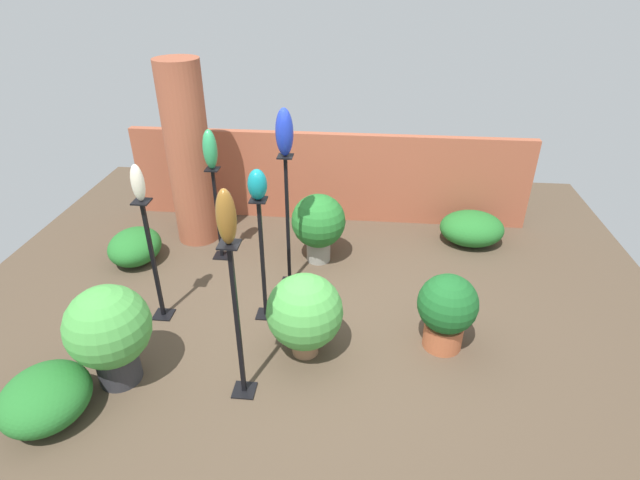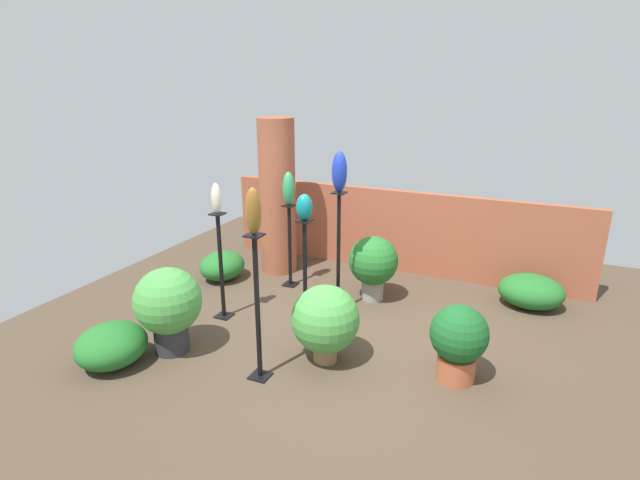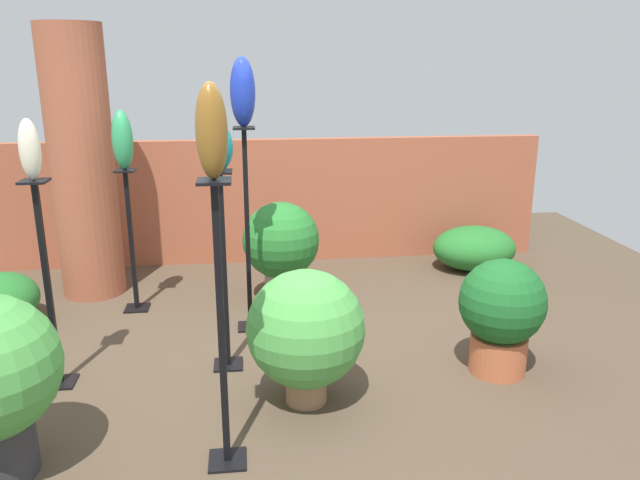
% 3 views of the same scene
% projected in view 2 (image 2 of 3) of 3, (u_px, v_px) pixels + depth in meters
% --- Properties ---
extents(ground_plane, '(8.00, 8.00, 0.00)m').
position_uv_depth(ground_plane, '(341.00, 337.00, 5.87)').
color(ground_plane, '#4C3D2D').
extents(brick_wall_back, '(5.60, 0.12, 1.28)m').
position_uv_depth(brick_wall_back, '(399.00, 231.00, 7.71)').
color(brick_wall_back, '#9E5138').
rests_on(brick_wall_back, ground).
extents(brick_pillar, '(0.55, 0.55, 2.36)m').
position_uv_depth(brick_pillar, '(277.00, 197.00, 7.56)').
color(brick_pillar, '#9E5138').
rests_on(brick_pillar, ground).
extents(pedestal_bronze, '(0.20, 0.20, 1.53)m').
position_uv_depth(pedestal_bronze, '(258.00, 314.00, 4.88)').
color(pedestal_bronze, black).
rests_on(pedestal_bronze, ground).
extents(pedestal_jade, '(0.20, 0.20, 1.21)m').
position_uv_depth(pedestal_jade, '(290.00, 249.00, 7.17)').
color(pedestal_jade, black).
rests_on(pedestal_jade, ground).
extents(pedestal_cobalt, '(0.20, 0.20, 1.59)m').
position_uv_depth(pedestal_cobalt, '(338.00, 258.00, 6.30)').
color(pedestal_cobalt, black).
rests_on(pedestal_cobalt, ground).
extents(pedestal_ivory, '(0.20, 0.20, 1.37)m').
position_uv_depth(pedestal_ivory, '(221.00, 270.00, 6.18)').
color(pedestal_ivory, black).
rests_on(pedestal_ivory, ground).
extents(pedestal_teal, '(0.20, 0.20, 1.38)m').
position_uv_depth(pedestal_teal, '(305.00, 281.00, 5.85)').
color(pedestal_teal, black).
rests_on(pedestal_teal, ground).
extents(art_vase_bronze, '(0.15, 0.15, 0.45)m').
position_uv_depth(art_vase_bronze, '(253.00, 211.00, 4.55)').
color(art_vase_bronze, brown).
rests_on(art_vase_bronze, pedestal_bronze).
extents(art_vase_jade, '(0.17, 0.18, 0.47)m').
position_uv_depth(art_vase_jade, '(289.00, 189.00, 6.89)').
color(art_vase_jade, '#2D9356').
rests_on(art_vase_jade, pedestal_jade).
extents(art_vase_cobalt, '(0.18, 0.20, 0.50)m').
position_uv_depth(art_vase_cobalt, '(339.00, 172.00, 5.95)').
color(art_vase_cobalt, '#192D9E').
rests_on(art_vase_cobalt, pedestal_cobalt).
extents(art_vase_ivory, '(0.12, 0.12, 0.37)m').
position_uv_depth(art_vase_ivory, '(216.00, 198.00, 5.89)').
color(art_vase_ivory, beige).
rests_on(art_vase_ivory, pedestal_ivory).
extents(art_vase_teal, '(0.18, 0.19, 0.30)m').
position_uv_depth(art_vase_teal, '(304.00, 207.00, 5.57)').
color(art_vase_teal, '#0F727A').
rests_on(art_vase_teal, pedestal_teal).
extents(potted_plant_mid_left, '(0.73, 0.73, 0.86)m').
position_uv_depth(potted_plant_mid_left, '(325.00, 320.00, 5.25)').
color(potted_plant_mid_left, '#936B4C').
rests_on(potted_plant_mid_left, ground).
extents(potted_plant_back_center, '(0.73, 0.73, 0.98)m').
position_uv_depth(potted_plant_back_center, '(168.00, 304.00, 5.41)').
color(potted_plant_back_center, '#2D2D33').
rests_on(potted_plant_back_center, ground).
extents(potted_plant_near_pillar, '(0.58, 0.58, 0.80)m').
position_uv_depth(potted_plant_near_pillar, '(459.00, 339.00, 4.93)').
color(potted_plant_near_pillar, '#B25B38').
rests_on(potted_plant_near_pillar, ground).
extents(potted_plant_mid_right, '(0.67, 0.67, 0.89)m').
position_uv_depth(potted_plant_mid_right, '(373.00, 263.00, 6.73)').
color(potted_plant_mid_right, gray).
rests_on(potted_plant_mid_right, ground).
extents(foliage_bed_east, '(0.72, 0.77, 0.44)m').
position_uv_depth(foliage_bed_east, '(111.00, 345.00, 5.26)').
color(foliage_bed_east, '#236B28').
rests_on(foliage_bed_east, ground).
extents(foliage_bed_west, '(0.63, 0.74, 0.42)m').
position_uv_depth(foliage_bed_west, '(222.00, 266.00, 7.50)').
color(foliage_bed_west, '#236B28').
rests_on(foliage_bed_west, ground).
extents(foliage_bed_center, '(0.84, 0.69, 0.44)m').
position_uv_depth(foliage_bed_center, '(531.00, 291.00, 6.58)').
color(foliage_bed_center, '#236B28').
rests_on(foliage_bed_center, ground).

